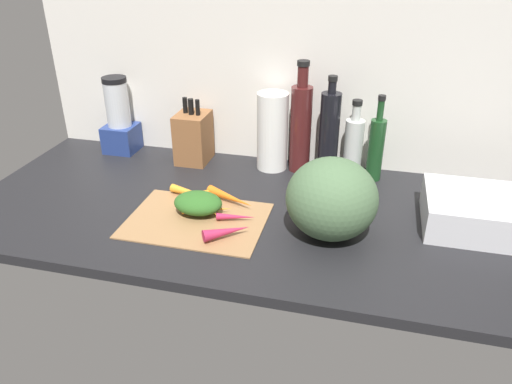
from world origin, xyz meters
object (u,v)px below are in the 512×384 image
cutting_board (197,220)px  carrot_5 (236,217)px  winter_squash (332,199)px  bottle_2 (353,145)px  carrot_0 (227,232)px  knife_block (193,137)px  dish_rack (470,211)px  blender_appliance (119,120)px  bottle_1 (329,133)px  bottle_3 (376,148)px  carrot_6 (207,209)px  paper_towel_roll (272,132)px  carrot_4 (201,194)px  carrot_1 (196,194)px  carrot_3 (208,206)px  carrot_2 (230,198)px  bottle_0 (301,126)px

cutting_board → carrot_5: bearing=10.3°
winter_squash → bottle_2: (2.79, 41.21, -0.67)cm
carrot_0 → knife_block: 54.75cm
cutting_board → dish_rack: bearing=11.9°
blender_appliance → bottle_1: (77.79, -1.16, 2.51)cm
bottle_3 → carrot_6: bearing=-141.5°
paper_towel_roll → dish_rack: (62.24, -25.47, -8.63)cm
carrot_0 → carrot_6: carrot_0 is taller
carrot_0 → dish_rack: dish_rack is taller
carrot_0 → bottle_2: (29.45, 50.25, 8.10)cm
carrot_4 → paper_towel_roll: size_ratio=0.40×
carrot_4 → paper_towel_roll: bearing=61.6°
blender_appliance → carrot_5: bearing=-35.6°
carrot_0 → bottle_3: (36.91, 47.69, 8.91)cm
carrot_1 → dish_rack: 80.27cm
carrot_0 → carrot_1: 25.03cm
carrot_6 → blender_appliance: blender_appliance is taller
carrot_5 → bottle_2: bearing=54.4°
carrot_0 → carrot_1: carrot_0 is taller
carrot_1 → dish_rack: bearing=2.6°
winter_squash → knife_block: 65.72cm
carrot_5 → bottle_3: (36.93, 38.58, 9.54)cm
bottle_2 → dish_rack: (34.68, -27.32, -5.74)cm
bottle_1 → carrot_6: bearing=-129.0°
carrot_3 → carrot_0: bearing=-52.1°
carrot_4 → bottle_2: bottle_2 is taller
carrot_2 → bottle_3: bottle_3 is taller
carrot_1 → dish_rack: size_ratio=0.71×
knife_block → paper_towel_roll: size_ratio=0.87×
winter_squash → paper_towel_roll: paper_towel_roll is taller
cutting_board → carrot_4: size_ratio=3.64×
paper_towel_roll → bottle_2: paper_towel_roll is taller
carrot_3 → dish_rack: bearing=8.6°
carrot_4 → blender_appliance: blender_appliance is taller
cutting_board → carrot_3: 5.63cm
carrot_0 → bottle_3: bottle_3 is taller
carrot_2 → blender_appliance: size_ratio=0.60×
bottle_1 → carrot_4: bearing=-139.9°
winter_squash → dish_rack: size_ratio=0.98×
carrot_6 → carrot_4: bearing=121.0°
paper_towel_roll → bottle_0: size_ratio=0.71×
carrot_5 → paper_towel_roll: bearing=87.2°
cutting_board → winter_squash: size_ratio=1.61×
carrot_4 → winter_squash: size_ratio=0.44×
carrot_0 → knife_block: size_ratio=0.56×
carrot_0 → bottle_2: bearing=59.6°
carrot_2 → bottle_0: (16.10, 30.09, 13.78)cm
knife_block → bottle_0: size_ratio=0.61×
carrot_0 → carrot_5: carrot_0 is taller
carrot_1 → paper_towel_roll: (17.89, 29.16, 11.35)cm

